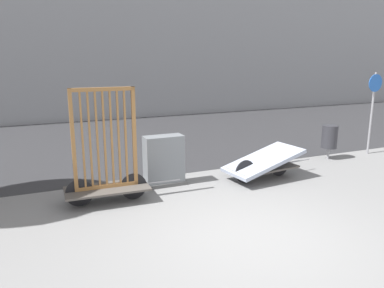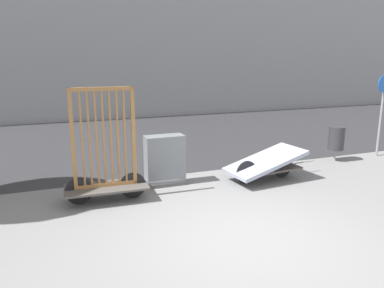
{
  "view_description": "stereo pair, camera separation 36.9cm",
  "coord_description": "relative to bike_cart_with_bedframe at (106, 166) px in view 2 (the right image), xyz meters",
  "views": [
    {
      "loc": [
        -3.03,
        -4.61,
        2.77
      ],
      "look_at": [
        0.0,
        2.35,
        1.01
      ],
      "focal_mm": 35.0,
      "sensor_mm": 36.0,
      "label": 1
    },
    {
      "loc": [
        -2.69,
        -4.74,
        2.77
      ],
      "look_at": [
        0.0,
        2.35,
        1.01
      ],
      "focal_mm": 35.0,
      "sensor_mm": 36.0,
      "label": 2
    }
  ],
  "objects": [
    {
      "name": "ground_plane",
      "position": [
        1.79,
        -2.35,
        -0.71
      ],
      "size": [
        60.0,
        60.0,
        0.0
      ],
      "primitive_type": "plane",
      "color": "slate"
    },
    {
      "name": "road_strip",
      "position": [
        1.79,
        5.53,
        -0.71
      ],
      "size": [
        56.0,
        8.82,
        0.01
      ],
      "color": "#2D2D30",
      "rests_on": "ground_plane"
    },
    {
      "name": "bike_cart_with_bedframe",
      "position": [
        0.0,
        0.0,
        0.0
      ],
      "size": [
        2.31,
        0.82,
        2.23
      ],
      "rotation": [
        0.0,
        0.0,
        -0.04
      ],
      "color": "#4C4742",
      "rests_on": "ground_plane"
    },
    {
      "name": "bike_cart_with_mattress",
      "position": [
        3.59,
        0.0,
        -0.32
      ],
      "size": [
        2.41,
        1.14,
        0.71
      ],
      "rotation": [
        0.0,
        0.0,
        0.11
      ],
      "color": "#4C4742",
      "rests_on": "ground_plane"
    },
    {
      "name": "utility_cabinet",
      "position": [
        1.35,
        0.54,
        -0.2
      ],
      "size": [
        0.92,
        0.44,
        1.11
      ],
      "color": "#4C4C4C",
      "rests_on": "ground_plane"
    },
    {
      "name": "trash_bin",
      "position": [
        6.27,
        0.77,
        -0.09
      ],
      "size": [
        0.42,
        0.42,
        0.95
      ],
      "color": "gray",
      "rests_on": "ground_plane"
    },
    {
      "name": "sign_post",
      "position": [
        7.78,
        0.76,
        0.79
      ],
      "size": [
        0.5,
        0.06,
        2.36
      ],
      "color": "gray",
      "rests_on": "ground_plane"
    }
  ]
}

